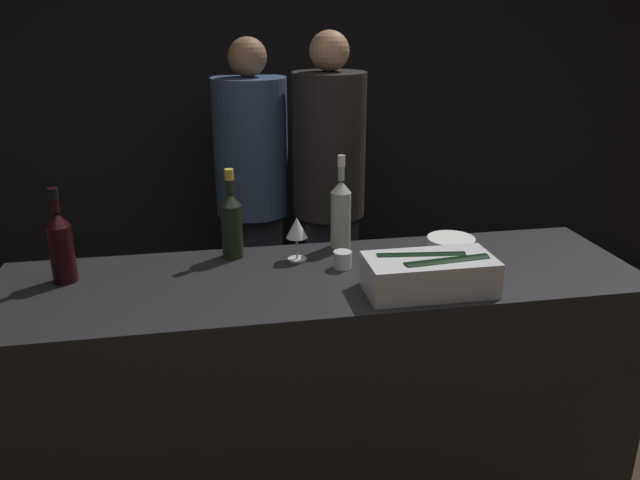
{
  "coord_description": "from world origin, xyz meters",
  "views": [
    {
      "loc": [
        -0.37,
        -1.64,
        1.93
      ],
      "look_at": [
        0.0,
        0.36,
        1.19
      ],
      "focal_mm": 35.0,
      "sensor_mm": 36.0,
      "label": 1
    }
  ],
  "objects_px": {
    "champagne_bottle": "(232,222)",
    "white_wine_bottle": "(341,212)",
    "bowl_white": "(451,244)",
    "person_blond_tee": "(329,185)",
    "red_wine_bottle_black_foil": "(61,244)",
    "person_in_hoodie": "(252,185)",
    "candle_votive": "(343,260)",
    "ice_bin_with_bottles": "(430,273)",
    "wine_glass": "(297,229)"
  },
  "relations": [
    {
      "from": "champagne_bottle",
      "to": "white_wine_bottle",
      "type": "relative_size",
      "value": 0.92
    },
    {
      "from": "bowl_white",
      "to": "champagne_bottle",
      "type": "height_order",
      "value": "champagne_bottle"
    },
    {
      "from": "champagne_bottle",
      "to": "person_blond_tee",
      "type": "bearing_deg",
      "value": 62.1
    },
    {
      "from": "red_wine_bottle_black_foil",
      "to": "white_wine_bottle",
      "type": "distance_m",
      "value": 1.0
    },
    {
      "from": "bowl_white",
      "to": "person_in_hoodie",
      "type": "distance_m",
      "value": 1.51
    },
    {
      "from": "bowl_white",
      "to": "white_wine_bottle",
      "type": "xyz_separation_m",
      "value": [
        -0.41,
        0.11,
        0.12
      ]
    },
    {
      "from": "candle_votive",
      "to": "person_in_hoodie",
      "type": "height_order",
      "value": "person_in_hoodie"
    },
    {
      "from": "ice_bin_with_bottles",
      "to": "candle_votive",
      "type": "xyz_separation_m",
      "value": [
        -0.24,
        0.24,
        -0.03
      ]
    },
    {
      "from": "bowl_white",
      "to": "champagne_bottle",
      "type": "xyz_separation_m",
      "value": [
        -0.83,
        0.08,
        0.11
      ]
    },
    {
      "from": "ice_bin_with_bottles",
      "to": "wine_glass",
      "type": "relative_size",
      "value": 2.57
    },
    {
      "from": "bowl_white",
      "to": "champagne_bottle",
      "type": "relative_size",
      "value": 0.55
    },
    {
      "from": "ice_bin_with_bottles",
      "to": "bowl_white",
      "type": "height_order",
      "value": "ice_bin_with_bottles"
    },
    {
      "from": "person_in_hoodie",
      "to": "white_wine_bottle",
      "type": "bearing_deg",
      "value": -115.34
    },
    {
      "from": "champagne_bottle",
      "to": "red_wine_bottle_black_foil",
      "type": "distance_m",
      "value": 0.59
    },
    {
      "from": "wine_glass",
      "to": "candle_votive",
      "type": "bearing_deg",
      "value": -36.44
    },
    {
      "from": "wine_glass",
      "to": "person_blond_tee",
      "type": "bearing_deg",
      "value": 73.32
    },
    {
      "from": "ice_bin_with_bottles",
      "to": "candle_votive",
      "type": "bearing_deg",
      "value": 134.27
    },
    {
      "from": "wine_glass",
      "to": "red_wine_bottle_black_foil",
      "type": "distance_m",
      "value": 0.81
    },
    {
      "from": "red_wine_bottle_black_foil",
      "to": "candle_votive",
      "type": "bearing_deg",
      "value": -3.45
    },
    {
      "from": "bowl_white",
      "to": "person_in_hoodie",
      "type": "bearing_deg",
      "value": 115.83
    },
    {
      "from": "bowl_white",
      "to": "person_blond_tee",
      "type": "relative_size",
      "value": 0.1
    },
    {
      "from": "candle_votive",
      "to": "red_wine_bottle_black_foil",
      "type": "xyz_separation_m",
      "value": [
        -0.95,
        0.06,
        0.1
      ]
    },
    {
      "from": "ice_bin_with_bottles",
      "to": "wine_glass",
      "type": "bearing_deg",
      "value": 137.52
    },
    {
      "from": "red_wine_bottle_black_foil",
      "to": "person_blond_tee",
      "type": "xyz_separation_m",
      "value": [
        1.16,
        1.23,
        -0.17
      ]
    },
    {
      "from": "candle_votive",
      "to": "person_blond_tee",
      "type": "distance_m",
      "value": 1.3
    },
    {
      "from": "person_in_hoodie",
      "to": "candle_votive",
      "type": "bearing_deg",
      "value": -118.36
    },
    {
      "from": "ice_bin_with_bottles",
      "to": "red_wine_bottle_black_foil",
      "type": "height_order",
      "value": "red_wine_bottle_black_foil"
    },
    {
      "from": "white_wine_bottle",
      "to": "person_blond_tee",
      "type": "bearing_deg",
      "value": 81.17
    },
    {
      "from": "wine_glass",
      "to": "white_wine_bottle",
      "type": "bearing_deg",
      "value": 28.27
    },
    {
      "from": "candle_votive",
      "to": "red_wine_bottle_black_foil",
      "type": "distance_m",
      "value": 0.96
    },
    {
      "from": "bowl_white",
      "to": "candle_votive",
      "type": "distance_m",
      "value": 0.46
    },
    {
      "from": "red_wine_bottle_black_foil",
      "to": "person_blond_tee",
      "type": "relative_size",
      "value": 0.18
    },
    {
      "from": "bowl_white",
      "to": "ice_bin_with_bottles",
      "type": "bearing_deg",
      "value": -121.41
    },
    {
      "from": "wine_glass",
      "to": "ice_bin_with_bottles",
      "type": "bearing_deg",
      "value": -42.48
    },
    {
      "from": "person_blond_tee",
      "to": "white_wine_bottle",
      "type": "bearing_deg",
      "value": -147.49
    },
    {
      "from": "bowl_white",
      "to": "wine_glass",
      "type": "distance_m",
      "value": 0.6
    },
    {
      "from": "ice_bin_with_bottles",
      "to": "white_wine_bottle",
      "type": "distance_m",
      "value": 0.5
    },
    {
      "from": "ice_bin_with_bottles",
      "to": "person_in_hoodie",
      "type": "height_order",
      "value": "person_in_hoodie"
    },
    {
      "from": "person_in_hoodie",
      "to": "person_blond_tee",
      "type": "distance_m",
      "value": 0.45
    },
    {
      "from": "white_wine_bottle",
      "to": "person_in_hoodie",
      "type": "xyz_separation_m",
      "value": [
        -0.25,
        1.24,
        -0.21
      ]
    },
    {
      "from": "bowl_white",
      "to": "wine_glass",
      "type": "relative_size",
      "value": 1.13
    },
    {
      "from": "bowl_white",
      "to": "person_in_hoodie",
      "type": "relative_size",
      "value": 0.1
    },
    {
      "from": "wine_glass",
      "to": "red_wine_bottle_black_foil",
      "type": "height_order",
      "value": "red_wine_bottle_black_foil"
    },
    {
      "from": "bowl_white",
      "to": "red_wine_bottle_black_foil",
      "type": "height_order",
      "value": "red_wine_bottle_black_foil"
    },
    {
      "from": "bowl_white",
      "to": "champagne_bottle",
      "type": "distance_m",
      "value": 0.84
    },
    {
      "from": "red_wine_bottle_black_foil",
      "to": "person_blond_tee",
      "type": "height_order",
      "value": "person_blond_tee"
    },
    {
      "from": "red_wine_bottle_black_foil",
      "to": "white_wine_bottle",
      "type": "relative_size",
      "value": 0.9
    },
    {
      "from": "person_blond_tee",
      "to": "bowl_white",
      "type": "bearing_deg",
      "value": -127.12
    },
    {
      "from": "wine_glass",
      "to": "bowl_white",
      "type": "bearing_deg",
      "value": -1.12
    },
    {
      "from": "bowl_white",
      "to": "candle_votive",
      "type": "xyz_separation_m",
      "value": [
        -0.45,
        -0.1,
        0.0
      ]
    }
  ]
}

